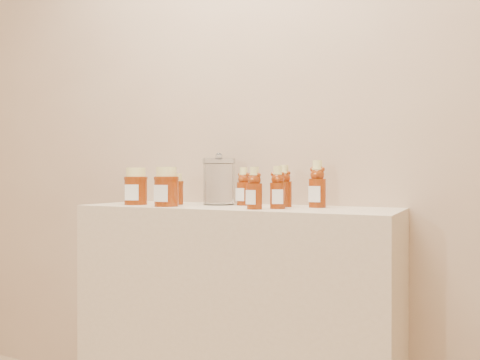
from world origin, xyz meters
The scene contains 11 objects.
wall_back centered at (0.00, 1.75, 1.35)m, with size 3.50×0.02×2.70m, color tan.
display_table centered at (0.00, 1.55, 0.45)m, with size 1.20×0.40×0.90m, color #C2AE8E.
bear_bottle_back_left centered at (0.00, 1.63, 0.98)m, with size 0.06×0.06×0.17m, color #682108, non-canonical shape.
bear_bottle_back_mid centered at (0.18, 1.61, 0.99)m, with size 0.06×0.06×0.18m, color #682108, non-canonical shape.
bear_bottle_back_right centered at (0.30, 1.63, 1.00)m, with size 0.07×0.07×0.19m, color #682108, non-canonical shape.
bear_bottle_front_left centered at (0.13, 1.44, 0.98)m, with size 0.06×0.06×0.16m, color #682108, non-canonical shape.
bear_bottle_front_right centered at (0.20, 1.50, 0.98)m, with size 0.06×0.06×0.17m, color #682108, non-canonical shape.
honey_jar_left centered at (-0.41, 1.48, 0.97)m, with size 0.09×0.09×0.15m, color #682108, non-canonical shape.
honey_jar_back centered at (-0.28, 1.55, 0.96)m, with size 0.08×0.08×0.13m, color #682108, non-canonical shape.
honey_jar_front centered at (-0.23, 1.44, 0.97)m, with size 0.09×0.09×0.15m, color #682108, non-canonical shape.
glass_canister centered at (-0.11, 1.62, 1.00)m, with size 0.13×0.13×0.20m, color white, non-canonical shape.
Camera 1 is at (0.80, -0.02, 1.01)m, focal length 35.00 mm.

